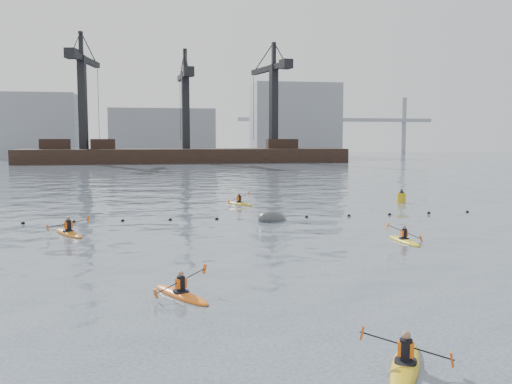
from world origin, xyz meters
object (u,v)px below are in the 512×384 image
(mooring_buoy, at_px, (272,220))
(kayaker_0, at_px, (181,293))
(kayaker_3, at_px, (404,240))
(kayaker_2, at_px, (69,232))
(nav_buoy, at_px, (401,198))
(kayaker_1, at_px, (405,364))
(kayaker_5, at_px, (239,203))

(mooring_buoy, bearing_deg, kayaker_0, -111.72)
(kayaker_0, distance_m, kayaker_3, 13.93)
(kayaker_2, height_order, nav_buoy, nav_buoy)
(mooring_buoy, relative_size, nav_buoy, 1.88)
(kayaker_3, distance_m, nav_buoy, 17.78)
(kayaker_2, bearing_deg, nav_buoy, -5.12)
(kayaker_0, distance_m, mooring_buoy, 17.44)
(kayaker_1, relative_size, kayaker_3, 1.00)
(nav_buoy, bearing_deg, kayaker_5, 175.36)
(mooring_buoy, bearing_deg, nav_buoy, 31.87)
(kayaker_1, xyz_separation_m, kayaker_5, (0.69, 31.67, 0.00))
(kayaker_3, bearing_deg, nav_buoy, 61.53)
(kayaker_3, distance_m, kayaker_5, 18.30)
(kayaker_2, bearing_deg, kayaker_0, -95.56)
(kayaker_1, relative_size, mooring_buoy, 1.20)
(kayaker_1, relative_size, nav_buoy, 2.26)
(kayaker_1, bearing_deg, kayaker_0, 156.13)
(kayaker_0, relative_size, kayaker_3, 0.97)
(kayaker_1, height_order, kayaker_2, kayaker_2)
(kayaker_2, bearing_deg, kayaker_3, -45.98)
(kayaker_1, height_order, nav_buoy, nav_buoy)
(kayaker_0, distance_m, kayaker_1, 8.22)
(kayaker_0, bearing_deg, kayaker_1, -85.08)
(kayaker_2, relative_size, mooring_buoy, 1.37)
(kayaker_0, bearing_deg, kayaker_5, 46.38)
(mooring_buoy, bearing_deg, kayaker_3, -58.76)
(kayaker_2, bearing_deg, mooring_buoy, -14.25)
(kayaker_2, relative_size, nav_buoy, 2.58)
(kayaker_1, bearing_deg, mooring_buoy, 116.00)
(kayaker_2, xyz_separation_m, nav_buoy, (24.59, 10.99, 0.29))
(kayaker_0, relative_size, nav_buoy, 2.19)
(kayaker_0, distance_m, kayaker_2, 14.15)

